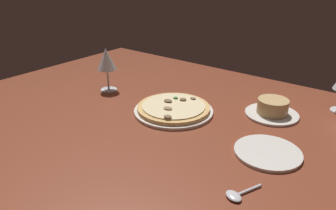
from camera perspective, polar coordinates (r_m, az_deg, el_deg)
dining_table at (r=104.48cm, az=-1.01°, el=-2.68°), size 150.00×110.00×4.00cm
pizza_main at (r=104.52cm, az=1.01°, el=-0.71°), size 26.14×26.14×3.38cm
ramekin_on_saucer at (r=107.43cm, az=18.30°, el=-0.69°), size 17.00×17.00×5.58cm
wine_glass_near at (r=121.77cm, az=-11.04°, el=7.86°), size 7.19×7.19×16.67cm
side_plate at (r=86.77cm, az=17.53°, el=-8.15°), size 17.29×17.29×0.90cm
spoon at (r=71.09cm, az=12.36°, el=-15.52°), size 5.76×9.30×1.00cm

